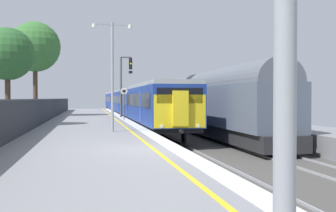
% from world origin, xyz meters
% --- Properties ---
extents(ground, '(17.40, 110.00, 1.21)m').
position_xyz_m(ground, '(2.64, 0.00, -0.61)').
color(ground, gray).
extents(commuter_train_at_platform, '(2.83, 60.62, 3.81)m').
position_xyz_m(commuter_train_at_platform, '(2.10, 37.12, 1.27)').
color(commuter_train_at_platform, navy).
rests_on(commuter_train_at_platform, ground).
extents(freight_train_adjacent_track, '(2.60, 45.23, 4.55)m').
position_xyz_m(freight_train_adjacent_track, '(6.10, 25.85, 1.49)').
color(freight_train_adjacent_track, '#232326').
rests_on(freight_train_adjacent_track, ground).
extents(signal_gantry, '(1.10, 0.24, 5.35)m').
position_xyz_m(signal_gantry, '(0.61, 23.46, 3.33)').
color(signal_gantry, '#47474C').
rests_on(signal_gantry, ground).
extents(speed_limit_sign, '(0.59, 0.08, 2.54)m').
position_xyz_m(speed_limit_sign, '(0.25, 19.02, 1.62)').
color(speed_limit_sign, '#59595B').
rests_on(speed_limit_sign, ground).
extents(platform_lamp_mid, '(2.00, 0.20, 5.49)m').
position_xyz_m(platform_lamp_mid, '(-1.28, 7.55, 3.25)').
color(platform_lamp_mid, '#93999E').
rests_on(platform_lamp_mid, ground).
extents(background_tree_left, '(3.23, 3.23, 6.02)m').
position_xyz_m(background_tree_left, '(-7.35, 13.32, 4.28)').
color(background_tree_left, '#473323').
rests_on(background_tree_left, ground).
extents(background_tree_centre, '(4.73, 4.73, 8.92)m').
position_xyz_m(background_tree_centre, '(-7.51, 27.82, 6.37)').
color(background_tree_centre, '#473323').
rests_on(background_tree_centre, ground).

